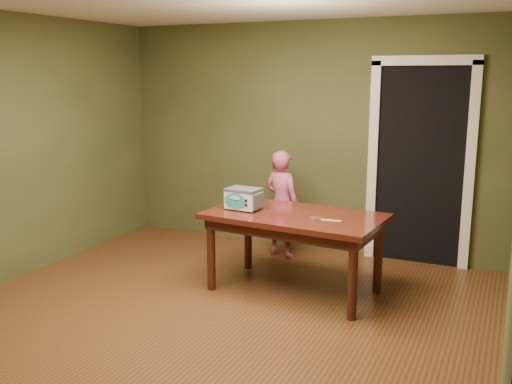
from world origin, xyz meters
TOP-DOWN VIEW (x-y plane):
  - floor at (0.00, 0.00)m, footprint 5.00×5.00m
  - room_shell at (0.00, 0.00)m, footprint 4.52×5.02m
  - doorway at (1.30, 2.78)m, footprint 1.10×0.66m
  - dining_table at (0.41, 1.13)m, footprint 1.66×1.02m
  - toy_oven at (-0.10, 1.09)m, footprint 0.35×0.25m
  - baking_pan at (0.65, 1.00)m, footprint 0.10×0.10m
  - spatula at (0.79, 1.02)m, footprint 0.18×0.04m
  - child at (-0.10, 2.05)m, footprint 0.50×0.40m

SIDE VIEW (x-z plane):
  - floor at x=0.00m, z-range 0.00..0.00m
  - child at x=-0.10m, z-range 0.00..1.20m
  - dining_table at x=0.41m, z-range 0.28..1.03m
  - spatula at x=0.79m, z-range 0.75..0.76m
  - baking_pan at x=0.65m, z-range 0.75..0.77m
  - toy_oven at x=-0.10m, z-range 0.76..0.96m
  - doorway at x=1.30m, z-range -0.07..2.18m
  - room_shell at x=0.00m, z-range 0.40..3.01m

